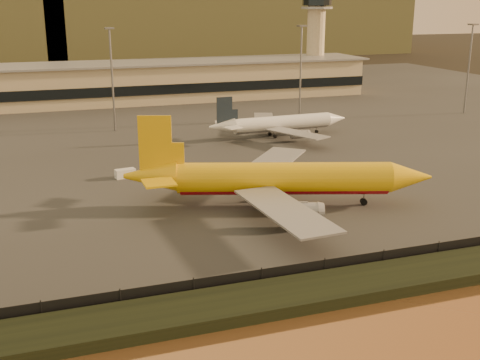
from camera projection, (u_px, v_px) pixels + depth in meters
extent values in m
plane|color=black|center=(268.00, 241.00, 82.68)|extent=(900.00, 900.00, 0.00)
cube|color=black|center=(324.00, 290.00, 67.07)|extent=(320.00, 7.00, 1.40)
cube|color=#2D2D2D|center=(144.00, 118.00, 168.74)|extent=(320.00, 220.00, 0.20)
cube|color=black|center=(309.00, 271.00, 70.52)|extent=(300.00, 0.05, 2.20)
cube|color=tan|center=(126.00, 83.00, 194.19)|extent=(160.00, 22.00, 12.00)
cube|color=black|center=(132.00, 91.00, 184.32)|extent=(160.00, 0.60, 3.00)
cube|color=gray|center=(125.00, 63.00, 192.39)|extent=(164.00, 24.00, 0.60)
cylinder|color=tan|center=(315.00, 48.00, 218.87)|extent=(6.40, 6.40, 30.00)
cylinder|color=black|center=(317.00, 0.00, 214.08)|extent=(10.40, 10.40, 3.50)
cylinder|color=gray|center=(317.00, 8.00, 214.81)|extent=(11.20, 11.20, 0.80)
cylinder|color=slate|center=(112.00, 81.00, 148.43)|extent=(0.50, 0.50, 25.00)
cube|color=slate|center=(109.00, 28.00, 144.81)|extent=(2.20, 2.20, 0.40)
cylinder|color=slate|center=(301.00, 74.00, 162.20)|extent=(0.50, 0.50, 25.00)
cube|color=slate|center=(302.00, 26.00, 158.57)|extent=(2.20, 2.20, 0.40)
cylinder|color=slate|center=(468.00, 70.00, 172.35)|extent=(0.50, 0.50, 25.00)
cube|color=slate|center=(473.00, 24.00, 168.72)|extent=(2.20, 2.20, 0.40)
cylinder|color=#ECB30C|center=(284.00, 178.00, 95.17)|extent=(33.63, 15.12, 4.88)
cylinder|color=#A00911|center=(284.00, 183.00, 95.41)|extent=(32.41, 13.81, 3.81)
cone|color=#ECB30C|center=(411.00, 177.00, 95.47)|extent=(7.76, 6.68, 4.88)
cone|color=#ECB30C|center=(151.00, 176.00, 94.74)|extent=(9.54, 7.26, 4.88)
cube|color=#ECB30C|center=(155.00, 143.00, 93.23)|extent=(5.03, 1.97, 8.54)
cube|color=#ECB30C|center=(166.00, 166.00, 99.34)|extent=(6.52, 6.51, 0.29)
cube|color=#ECB30C|center=(159.00, 183.00, 89.99)|extent=(4.70, 4.64, 0.29)
cube|color=gray|center=(273.00, 162.00, 107.85)|extent=(18.62, 20.39, 0.29)
cylinder|color=gray|center=(287.00, 174.00, 105.24)|extent=(6.19, 4.30, 2.68)
cube|color=gray|center=(285.00, 210.00, 82.94)|extent=(8.00, 21.52, 0.29)
cylinder|color=gray|center=(299.00, 211.00, 86.40)|extent=(6.19, 4.30, 2.68)
cylinder|color=black|center=(364.00, 202.00, 96.53)|extent=(1.29, 1.14, 1.07)
cylinder|color=slate|center=(364.00, 198.00, 96.37)|extent=(0.19, 0.19, 2.20)
cylinder|color=black|center=(262.00, 207.00, 94.18)|extent=(1.29, 1.14, 1.07)
cylinder|color=slate|center=(262.00, 203.00, 94.02)|extent=(0.19, 0.19, 2.20)
cylinder|color=black|center=(261.00, 198.00, 98.39)|extent=(1.29, 1.14, 1.07)
cylinder|color=slate|center=(261.00, 195.00, 98.23)|extent=(0.19, 0.19, 2.20)
cylinder|color=white|center=(282.00, 123.00, 145.16)|extent=(24.95, 4.48, 3.45)
cylinder|color=gray|center=(282.00, 125.00, 145.33)|extent=(24.23, 3.69, 2.69)
cone|color=white|center=(336.00, 119.00, 150.33)|extent=(4.97, 3.65, 3.45)
cone|color=white|center=(222.00, 126.00, 139.67)|extent=(6.35, 3.70, 3.45)
cube|color=#1A232F|center=(224.00, 110.00, 138.82)|extent=(3.80, 0.43, 6.04)
cube|color=white|center=(222.00, 122.00, 143.15)|extent=(4.20, 4.08, 0.21)
cube|color=white|center=(233.00, 128.00, 137.00)|extent=(4.37, 4.27, 0.21)
cube|color=gray|center=(264.00, 119.00, 153.55)|extent=(9.76, 16.24, 0.21)
cylinder|color=gray|center=(274.00, 123.00, 152.35)|extent=(4.21, 2.07, 1.90)
cube|color=gray|center=(297.00, 133.00, 136.62)|extent=(10.80, 16.13, 0.21)
cylinder|color=gray|center=(299.00, 135.00, 139.57)|extent=(4.21, 2.07, 1.90)
cylinder|color=black|center=(317.00, 131.00, 149.29)|extent=(0.78, 0.63, 0.76)
cylinder|color=slate|center=(317.00, 130.00, 149.18)|extent=(0.18, 0.18, 1.55)
cylinder|color=black|center=(275.00, 137.00, 143.70)|extent=(0.78, 0.63, 0.76)
cylinder|color=slate|center=(275.00, 135.00, 143.58)|extent=(0.18, 0.18, 1.55)
cylinder|color=black|center=(270.00, 134.00, 146.47)|extent=(0.78, 0.63, 0.76)
cylinder|color=slate|center=(270.00, 132.00, 146.35)|extent=(0.18, 0.18, 1.55)
cube|color=#ECB30C|center=(230.00, 176.00, 109.62)|extent=(3.68, 2.05, 1.57)
cube|color=white|center=(125.00, 173.00, 111.34)|extent=(3.89, 2.24, 1.65)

